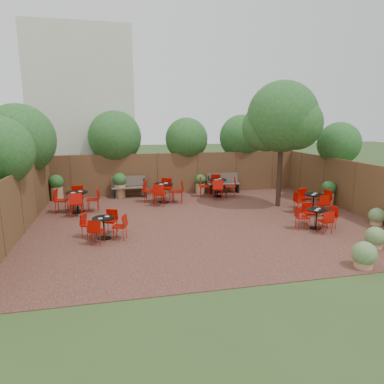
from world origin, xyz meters
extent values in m
plane|color=#354F23|center=(0.00, 0.00, 0.00)|extent=(80.00, 80.00, 0.00)
cube|color=#321714|center=(0.00, 0.00, 0.01)|extent=(12.00, 10.00, 0.02)
cube|color=brown|center=(0.00, 5.00, 1.00)|extent=(12.00, 0.08, 2.00)
cube|color=brown|center=(-6.00, 0.00, 1.00)|extent=(0.08, 10.00, 2.00)
cube|color=brown|center=(6.00, 0.00, 1.00)|extent=(0.08, 10.00, 2.00)
cube|color=beige|center=(-4.50, 8.00, 4.00)|extent=(5.00, 4.00, 8.00)
sphere|color=#1F521A|center=(-6.60, 3.00, 2.82)|extent=(2.75, 2.75, 2.75)
sphere|color=#1F521A|center=(-3.00, 5.70, 2.76)|extent=(2.53, 2.53, 2.53)
sphere|color=#1F521A|center=(0.50, 5.60, 2.64)|extent=(2.12, 2.12, 2.12)
sphere|color=#1F521A|center=(3.50, 5.80, 2.70)|extent=(2.32, 2.32, 2.32)
sphere|color=#1F521A|center=(6.60, 2.00, 2.56)|extent=(1.86, 1.86, 1.86)
cylinder|color=black|center=(3.58, 1.51, 1.96)|extent=(0.26, 0.26, 3.87)
sphere|color=#1F521A|center=(3.58, 1.51, 3.70)|extent=(2.83, 2.83, 2.83)
sphere|color=#1F521A|center=(3.08, 1.91, 3.27)|extent=(1.98, 1.98, 1.98)
sphere|color=#1F521A|center=(3.98, 1.11, 3.43)|extent=(2.07, 2.07, 2.07)
cube|color=brown|center=(-2.46, 4.55, 0.48)|extent=(1.60, 0.51, 0.05)
cube|color=brown|center=(-2.46, 4.76, 0.76)|extent=(1.59, 0.15, 0.48)
cube|color=black|center=(-3.18, 4.55, 0.23)|extent=(0.07, 0.48, 0.42)
cube|color=black|center=(-1.74, 4.55, 0.23)|extent=(0.07, 0.48, 0.42)
cube|color=brown|center=(2.15, 4.55, 0.48)|extent=(1.60, 0.51, 0.05)
cube|color=brown|center=(2.15, 4.76, 0.76)|extent=(1.59, 0.15, 0.48)
cube|color=black|center=(1.43, 4.55, 0.23)|extent=(0.07, 0.48, 0.42)
cube|color=black|center=(2.87, 4.55, 0.23)|extent=(0.07, 0.48, 0.42)
cylinder|color=black|center=(-1.04, 3.17, 0.04)|extent=(0.49, 0.49, 0.03)
cylinder|color=black|center=(-1.04, 3.17, 0.43)|extent=(0.06, 0.06, 0.78)
cylinder|color=black|center=(-1.04, 3.17, 0.84)|extent=(0.85, 0.85, 0.03)
cube|color=white|center=(-0.90, 3.26, 0.86)|extent=(0.18, 0.14, 0.02)
cube|color=white|center=(-1.15, 3.04, 0.86)|extent=(0.18, 0.14, 0.02)
cylinder|color=black|center=(3.41, -1.63, 0.03)|extent=(0.39, 0.39, 0.03)
cylinder|color=black|center=(3.41, -1.63, 0.35)|extent=(0.04, 0.04, 0.62)
cylinder|color=black|center=(3.41, -1.63, 0.66)|extent=(0.67, 0.67, 0.03)
cube|color=white|center=(3.51, -1.56, 0.68)|extent=(0.12, 0.09, 0.01)
cube|color=white|center=(3.32, -1.74, 0.68)|extent=(0.12, 0.09, 0.01)
cylinder|color=black|center=(-3.44, -1.13, 0.03)|extent=(0.39, 0.39, 0.03)
cylinder|color=black|center=(-3.44, -1.13, 0.35)|extent=(0.04, 0.04, 0.63)
cylinder|color=black|center=(-3.44, -1.13, 0.67)|extent=(0.68, 0.68, 0.03)
cube|color=white|center=(-3.34, -1.06, 0.69)|extent=(0.15, 0.12, 0.01)
cube|color=white|center=(-3.53, -1.24, 0.69)|extent=(0.15, 0.12, 0.01)
cylinder|color=black|center=(1.62, 3.80, 0.04)|extent=(0.48, 0.48, 0.03)
cylinder|color=black|center=(1.62, 3.80, 0.43)|extent=(0.06, 0.06, 0.77)
cylinder|color=black|center=(1.62, 3.80, 0.82)|extent=(0.84, 0.84, 0.03)
cube|color=white|center=(1.75, 3.89, 0.85)|extent=(0.18, 0.15, 0.02)
cube|color=white|center=(1.51, 3.67, 0.85)|extent=(0.18, 0.15, 0.02)
cylinder|color=black|center=(-4.54, 2.25, 0.04)|extent=(0.48, 0.48, 0.03)
cylinder|color=black|center=(-4.54, 2.25, 0.42)|extent=(0.05, 0.05, 0.76)
cylinder|color=black|center=(-4.54, 2.25, 0.81)|extent=(0.83, 0.83, 0.03)
cube|color=white|center=(-4.41, 2.34, 0.84)|extent=(0.15, 0.11, 0.02)
cube|color=white|center=(-4.65, 2.12, 0.84)|extent=(0.15, 0.11, 0.02)
cylinder|color=black|center=(4.47, 0.28, 0.03)|extent=(0.43, 0.43, 0.03)
cylinder|color=black|center=(4.47, 0.28, 0.38)|extent=(0.05, 0.05, 0.68)
cylinder|color=black|center=(4.47, 0.28, 0.73)|extent=(0.74, 0.74, 0.03)
cube|color=white|center=(4.59, 0.36, 0.75)|extent=(0.14, 0.10, 0.01)
cube|color=white|center=(4.37, 0.17, 0.75)|extent=(0.14, 0.10, 0.01)
cylinder|color=#A97F54|center=(-2.88, 4.70, 0.32)|extent=(0.52, 0.52, 0.60)
sphere|color=#1F521A|center=(-2.88, 4.70, 0.85)|extent=(0.62, 0.62, 0.62)
cylinder|color=#A97F54|center=(0.98, 4.64, 0.27)|extent=(0.44, 0.44, 0.50)
sphere|color=#1F521A|center=(0.98, 4.64, 0.71)|extent=(0.52, 0.52, 0.52)
cylinder|color=#A97F54|center=(-5.65, 4.61, 0.33)|extent=(0.53, 0.53, 0.61)
sphere|color=#1F521A|center=(-5.65, 4.61, 0.87)|extent=(0.64, 0.64, 0.64)
cylinder|color=#A97F54|center=(5.65, 1.10, 0.30)|extent=(0.48, 0.48, 0.55)
sphere|color=#1F521A|center=(5.65, 1.10, 0.79)|extent=(0.58, 0.58, 0.58)
cylinder|color=#A97F54|center=(4.05, -3.56, 0.11)|extent=(0.41, 0.41, 0.19)
sphere|color=#57793F|center=(4.05, -3.56, 0.35)|extent=(0.56, 0.56, 0.56)
cylinder|color=#A97F54|center=(2.83, -4.65, 0.12)|extent=(0.44, 0.44, 0.20)
sphere|color=#57793F|center=(2.83, -4.65, 0.37)|extent=(0.60, 0.60, 0.60)
cylinder|color=#A97F54|center=(5.70, -1.68, 0.11)|extent=(0.40, 0.40, 0.18)
sphere|color=#57793F|center=(5.70, -1.68, 0.34)|extent=(0.55, 0.55, 0.55)
camera|label=1|loc=(-3.00, -11.47, 3.56)|focal=32.23mm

